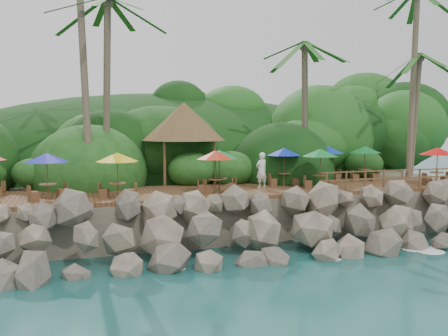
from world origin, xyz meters
name	(u,v)px	position (x,y,z in m)	size (l,w,h in m)	color
ground	(269,267)	(0.00, 0.00, 0.00)	(140.00, 140.00, 0.00)	#19514F
land_base	(182,189)	(0.00, 16.00, 1.05)	(32.00, 25.20, 2.10)	gray
jungle_hill	(164,190)	(0.00, 23.50, 0.00)	(44.80, 28.00, 15.40)	#143811
seawall	(251,228)	(0.00, 2.00, 1.15)	(29.00, 4.00, 2.30)	gray
terrace	(224,191)	(0.00, 6.00, 2.20)	(26.00, 5.00, 0.20)	brown
jungle_foliage	(185,206)	(0.00, 15.00, 0.00)	(44.00, 16.00, 12.00)	#143811
foam_line	(266,264)	(0.00, 0.30, 0.03)	(25.20, 0.80, 0.06)	white
palapa	(184,121)	(-1.21, 9.83, 5.79)	(4.83, 4.83, 4.60)	brown
dining_clusters	(244,156)	(0.98, 5.75, 4.01)	(24.92, 5.10, 2.06)	brown
railing	(393,177)	(8.40, 3.65, 2.91)	(8.30, 0.10, 1.00)	brown
waiter	(261,170)	(1.99, 5.84, 3.23)	(0.68, 0.45, 1.87)	white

